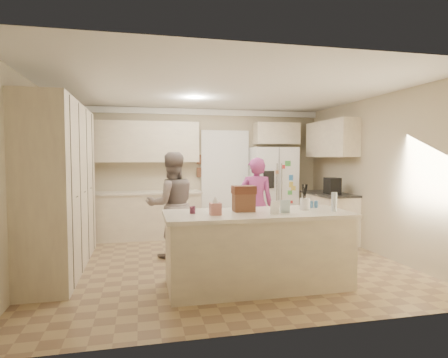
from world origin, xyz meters
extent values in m
cube|color=#987E54|center=(0.00, 0.00, -0.01)|extent=(5.20, 4.60, 0.02)
cube|color=white|center=(0.00, 0.00, 2.61)|extent=(5.20, 4.60, 0.02)
cube|color=#B7A98A|center=(0.00, 2.31, 1.30)|extent=(5.20, 0.02, 2.60)
cube|color=#B7A98A|center=(0.00, -2.31, 1.30)|extent=(5.20, 0.02, 2.60)
cube|color=#B7A98A|center=(-2.61, 0.00, 1.30)|extent=(0.02, 4.60, 2.60)
cube|color=#B7A98A|center=(2.61, 0.00, 1.30)|extent=(0.02, 4.60, 2.60)
cube|color=white|center=(0.00, 2.26, 2.53)|extent=(5.20, 0.08, 0.12)
cube|color=beige|center=(-2.30, 0.20, 1.18)|extent=(0.60, 2.60, 2.35)
cube|color=beige|center=(-1.15, 2.00, 0.44)|extent=(2.20, 0.60, 0.88)
cube|color=silver|center=(-1.15, 1.99, 0.90)|extent=(2.24, 0.63, 0.04)
cube|color=beige|center=(-1.15, 2.12, 1.90)|extent=(2.20, 0.35, 0.80)
cube|color=black|center=(0.55, 2.28, 1.05)|extent=(0.90, 0.06, 2.10)
cube|color=white|center=(0.55, 2.24, 1.05)|extent=(1.02, 0.03, 2.22)
cube|color=brown|center=(0.02, 2.27, 1.55)|extent=(0.15, 0.02, 0.20)
cube|color=brown|center=(0.02, 2.27, 1.28)|extent=(0.15, 0.02, 0.20)
cube|color=white|center=(1.52, 1.97, 0.90)|extent=(0.93, 0.74, 1.80)
cube|color=gray|center=(1.52, 1.62, 0.90)|extent=(0.02, 0.02, 1.78)
cube|color=black|center=(1.30, 1.61, 1.15)|extent=(0.22, 0.03, 0.35)
cylinder|color=silver|center=(1.47, 1.60, 1.05)|extent=(0.02, 0.02, 0.85)
cylinder|color=silver|center=(1.57, 1.60, 1.05)|extent=(0.02, 0.02, 0.85)
cube|color=beige|center=(1.65, 2.12, 2.10)|extent=(0.95, 0.35, 0.45)
cube|color=beige|center=(2.30, 1.00, 0.44)|extent=(0.60, 1.20, 0.88)
cube|color=#2D2B28|center=(2.29, 1.00, 0.90)|extent=(0.63, 1.24, 0.04)
cube|color=beige|center=(2.43, 1.20, 1.95)|extent=(0.35, 1.50, 0.70)
cube|color=black|center=(2.25, 0.80, 1.07)|extent=(0.22, 0.28, 0.30)
cube|color=beige|center=(0.20, -1.10, 0.44)|extent=(2.20, 0.90, 0.88)
cube|color=silver|center=(0.20, -1.10, 0.90)|extent=(2.28, 0.96, 0.05)
cylinder|color=white|center=(0.85, -1.05, 1.00)|extent=(0.13, 0.13, 0.15)
cube|color=tan|center=(-0.35, -1.20, 1.00)|extent=(0.13, 0.13, 0.14)
cone|color=white|center=(-0.35, -1.20, 1.10)|extent=(0.08, 0.08, 0.08)
cube|color=brown|center=(0.05, -1.00, 1.04)|extent=(0.26, 0.18, 0.22)
cube|color=#592D1E|center=(0.05, -1.00, 1.20)|extent=(0.28, 0.20, 0.10)
cylinder|color=#59263F|center=(-0.60, -1.05, 0.97)|extent=(0.07, 0.07, 0.09)
cube|color=white|center=(0.35, -1.30, 1.01)|extent=(0.12, 0.06, 0.16)
cube|color=silver|center=(0.50, -1.25, 1.01)|extent=(0.12, 0.05, 0.16)
cylinder|color=silver|center=(1.15, -1.25, 1.04)|extent=(0.07, 0.07, 0.24)
cylinder|color=teal|center=(1.02, -0.88, 0.97)|extent=(0.05, 0.05, 0.09)
cylinder|color=teal|center=(1.09, -0.88, 0.97)|extent=(0.05, 0.05, 0.09)
imported|color=gray|center=(-0.72, 0.50, 0.84)|extent=(0.90, 0.75, 1.68)
imported|color=#A33C77|center=(0.71, 0.58, 0.80)|extent=(0.66, 0.52, 1.59)
camera|label=1|loc=(-1.20, -5.47, 1.61)|focal=30.00mm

